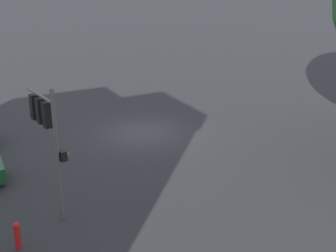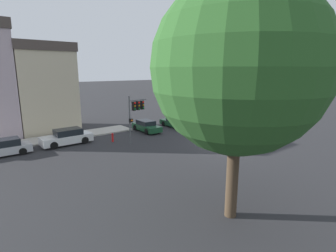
{
  "view_description": "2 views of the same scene",
  "coord_description": "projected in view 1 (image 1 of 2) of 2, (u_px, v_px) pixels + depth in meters",
  "views": [
    {
      "loc": [
        9.66,
        20.89,
        8.78
      ],
      "look_at": [
        0.36,
        3.33,
        1.49
      ],
      "focal_mm": 50.0,
      "sensor_mm": 36.0,
      "label": 1
    },
    {
      "loc": [
        -15.87,
        19.2,
        7.2
      ],
      "look_at": [
        3.36,
        3.87,
        1.94
      ],
      "focal_mm": 28.0,
      "sensor_mm": 36.0,
      "label": 2
    }
  ],
  "objects": [
    {
      "name": "ground_plane",
      "position": [
        145.0,
        132.0,
        24.6
      ],
      "size": [
        300.0,
        300.0,
        0.0
      ],
      "primitive_type": "plane",
      "color": "#28282B"
    },
    {
      "name": "traffic_signal",
      "position": [
        47.0,
        122.0,
        16.01
      ],
      "size": [
        0.82,
        2.34,
        4.78
      ],
      "rotation": [
        0.0,
        0.0,
        3.29
      ],
      "color": "#515456",
      "rests_on": "ground_plane"
    },
    {
      "name": "fire_hydrant",
      "position": [
        17.0,
        234.0,
        14.74
      ],
      "size": [
        0.22,
        0.22,
        0.92
      ],
      "color": "red",
      "rests_on": "ground_plane"
    }
  ]
}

